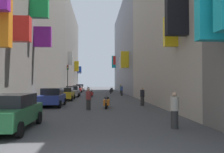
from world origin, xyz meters
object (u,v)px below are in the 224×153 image
at_px(scooter_silver, 112,90).
at_px(scooter_black, 111,91).
at_px(parked_car_blue, 52,97).
at_px(scooter_white, 88,89).
at_px(parked_car_white, 80,88).
at_px(pedestrian_near_left, 88,99).
at_px(scooter_red, 91,94).
at_px(pedestrian_crossing, 142,97).
at_px(pedestrian_mid_street, 121,89).
at_px(parked_car_red, 77,89).
at_px(scooter_orange, 107,102).
at_px(pedestrian_near_right, 122,90).
at_px(traffic_light_near_corner, 68,75).
at_px(parked_car_green, 9,111).
at_px(pedestrian_far_away, 175,110).
at_px(parked_car_yellow, 65,93).
at_px(parked_car_grey, 73,91).

height_order(scooter_silver, scooter_black, same).
distance_m(parked_car_blue, scooter_white, 35.42).
bearing_deg(parked_car_white, pedestrian_near_left, -85.16).
bearing_deg(scooter_red, pedestrian_crossing, -69.12).
relative_size(pedestrian_near_left, pedestrian_mid_street, 0.93).
distance_m(parked_car_red, scooter_white, 9.14).
distance_m(parked_car_white, scooter_white, 2.23).
bearing_deg(scooter_black, scooter_white, 108.12).
bearing_deg(scooter_orange, pedestrian_near_right, 79.78).
xyz_separation_m(scooter_red, traffic_light_near_corner, (-3.76, 4.66, 2.72)).
xyz_separation_m(pedestrian_near_left, pedestrian_mid_street, (4.92, 23.77, 0.07)).
height_order(pedestrian_near_left, traffic_light_near_corner, traffic_light_near_corner).
bearing_deg(parked_car_green, scooter_white, 87.60).
bearing_deg(pedestrian_crossing, pedestrian_mid_street, 89.10).
xyz_separation_m(parked_car_white, pedestrian_near_right, (7.58, -19.22, -0.02)).
height_order(scooter_black, pedestrian_far_away, pedestrian_far_away).
relative_size(parked_car_green, parked_car_white, 1.01).
relative_size(pedestrian_far_away, traffic_light_near_corner, 0.34).
bearing_deg(parked_car_red, parked_car_yellow, -89.33).
height_order(scooter_orange, scooter_black, same).
bearing_deg(pedestrian_near_right, scooter_orange, -100.22).
distance_m(parked_car_green, pedestrian_near_right, 26.21).
distance_m(scooter_silver, pedestrian_near_right, 13.92).
bearing_deg(scooter_black, scooter_red, -109.34).
xyz_separation_m(parked_car_green, parked_car_grey, (0.43, 23.05, -0.02)).
distance_m(scooter_red, scooter_black, 10.08).
distance_m(parked_car_red, pedestrian_far_away, 37.40).
bearing_deg(parked_car_red, scooter_black, -36.80).
xyz_separation_m(pedestrian_mid_street, pedestrian_far_away, (-0.89, -31.09, -0.05)).
relative_size(parked_car_grey, pedestrian_near_left, 2.67).
height_order(parked_car_grey, pedestrian_near_right, pedestrian_near_right).
distance_m(parked_car_yellow, scooter_red, 6.13).
bearing_deg(pedestrian_far_away, parked_car_white, 99.16).
distance_m(scooter_silver, scooter_black, 7.28).
distance_m(parked_car_red, scooter_red, 14.60).
relative_size(parked_car_red, parked_car_white, 0.99).
bearing_deg(scooter_orange, pedestrian_far_away, -72.67).
distance_m(scooter_orange, traffic_light_near_corner, 19.56).
relative_size(scooter_black, traffic_light_near_corner, 0.40).
relative_size(parked_car_blue, pedestrian_far_away, 2.74).
distance_m(parked_car_white, traffic_light_near_corner, 17.59).
height_order(parked_car_white, scooter_red, parked_car_white).
bearing_deg(parked_car_yellow, pedestrian_crossing, -42.56).
distance_m(parked_car_blue, scooter_red, 12.53).
relative_size(parked_car_white, scooter_red, 2.23).
bearing_deg(pedestrian_crossing, parked_car_yellow, 137.44).
bearing_deg(parked_car_white, pedestrian_near_right, -68.49).
distance_m(pedestrian_near_right, traffic_light_near_corner, 8.83).
relative_size(scooter_white, pedestrian_near_left, 1.19).
xyz_separation_m(parked_car_yellow, scooter_white, (1.66, 28.66, -0.30)).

